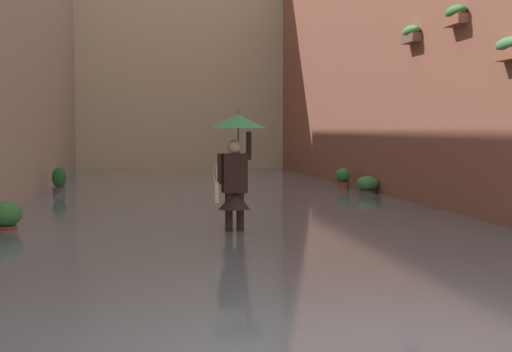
{
  "coord_description": "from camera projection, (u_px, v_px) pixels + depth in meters",
  "views": [
    {
      "loc": [
        1.83,
        4.82,
        1.81
      ],
      "look_at": [
        0.12,
        -5.75,
        1.14
      ],
      "focal_mm": 52.44,
      "sensor_mm": 36.0,
      "label": 1
    }
  ],
  "objects": [
    {
      "name": "flood_water",
      "position": [
        214.0,
        201.0,
        17.67
      ],
      "size": [
        9.14,
        31.41,
        0.21
      ],
      "primitive_type": "cube",
      "color": "slate",
      "rests_on": "ground_plane"
    },
    {
      "name": "potted_plant_mid_right",
      "position": [
        59.0,
        184.0,
        18.62
      ],
      "size": [
        0.35,
        0.35,
        0.87
      ],
      "color": "#66605B",
      "rests_on": "ground_plane"
    },
    {
      "name": "potted_plant_far_left",
      "position": [
        343.0,
        181.0,
        20.2
      ],
      "size": [
        0.41,
        0.41,
        0.77
      ],
      "color": "brown",
      "rests_on": "ground_plane"
    },
    {
      "name": "potted_plant_far_right",
      "position": [
        5.0,
        219.0,
        11.76
      ],
      "size": [
        0.52,
        0.52,
        0.68
      ],
      "color": "#9E563D",
      "rests_on": "ground_plane"
    },
    {
      "name": "ground_plane",
      "position": [
        214.0,
        206.0,
        17.67
      ],
      "size": [
        63.51,
        63.51,
        0.0
      ],
      "primitive_type": "plane",
      "color": "slate"
    },
    {
      "name": "person_wading",
      "position": [
        236.0,
        155.0,
        11.67
      ],
      "size": [
        0.91,
        0.91,
        2.12
      ],
      "color": "black",
      "rests_on": "ground_plane"
    },
    {
      "name": "building_facade_far",
      "position": [
        179.0,
        52.0,
        30.76
      ],
      "size": [
        11.94,
        1.8,
        9.97
      ],
      "primitive_type": "cube",
      "color": "beige",
      "rests_on": "ground_plane"
    },
    {
      "name": "potted_plant_near_left",
      "position": [
        367.0,
        187.0,
        18.73
      ],
      "size": [
        0.56,
        0.56,
        0.64
      ],
      "color": "brown",
      "rests_on": "ground_plane"
    }
  ]
}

